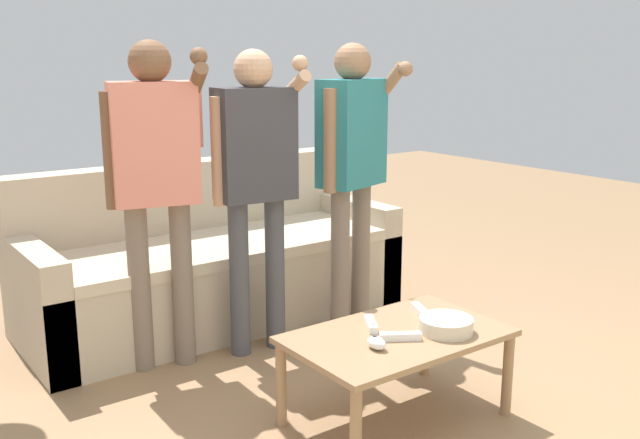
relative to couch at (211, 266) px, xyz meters
The scene contains 11 objects.
ground_plane 1.40m from the couch, 84.82° to the right, with size 12.00×12.00×0.00m, color #93704C.
couch is the anchor object (origin of this frame).
coffee_table 1.53m from the couch, 88.43° to the right, with size 0.88×0.55×0.38m.
snack_bowl 1.65m from the couch, 82.71° to the right, with size 0.22×0.22×0.06m, color beige.
game_remote_nunchuk 1.61m from the couch, 94.61° to the right, with size 0.06×0.09×0.05m.
player_left 0.96m from the couch, 136.93° to the right, with size 0.45×0.39×1.54m.
player_center 0.87m from the couch, 93.70° to the right, with size 0.44×0.33×1.50m.
player_right 1.05m from the couch, 49.61° to the right, with size 0.50×0.33×1.54m.
game_remote_wand_near 1.59m from the couch, 89.87° to the right, with size 0.16×0.12×0.03m.
game_remote_wand_far 1.46m from the couch, 79.45° to the right, with size 0.10×0.16×0.03m.
game_remote_wand_spare 1.42m from the couch, 90.15° to the right, with size 0.11×0.15×0.03m.
Camera 1 is at (-1.93, -2.17, 1.47)m, focal length 40.16 mm.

